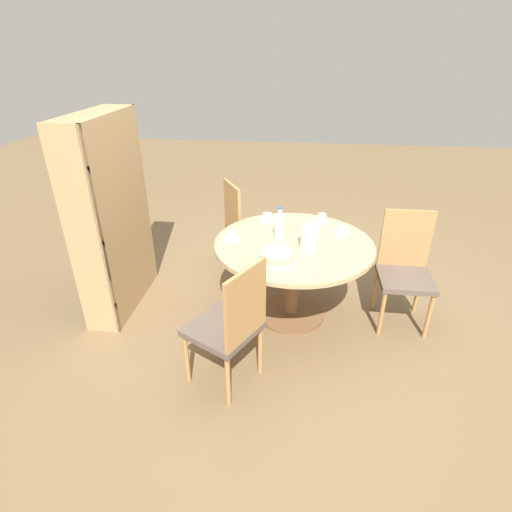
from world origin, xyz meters
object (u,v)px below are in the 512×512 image
bookshelf (115,223)px  cup_a (267,217)px  chair_a (405,268)px  chair_b (245,226)px  chair_c (230,324)px  cup_d (232,237)px  cup_b (322,218)px  cup_c (341,230)px  water_bottle (279,226)px  cake_main (278,257)px  coffee_pot (309,236)px

bookshelf → cup_a: 1.31m
chair_a → chair_b: size_ratio=1.00×
chair_c → cup_d: chair_c is taller
cup_d → cup_b: bearing=-56.9°
chair_b → cup_b: (-0.28, -0.74, 0.23)m
chair_b → cup_c: size_ratio=6.76×
cup_a → water_bottle: bearing=-159.9°
chair_a → cup_d: bearing=-177.2°
chair_c → cup_a: bearing=-156.7°
chair_b → bookshelf: size_ratio=0.57×
chair_a → cake_main: (-0.40, 1.02, 0.25)m
chair_c → coffee_pot: (0.74, -0.49, 0.31)m
bookshelf → cup_b: (0.43, -1.73, -0.05)m
chair_b → water_bottle: 0.84m
bookshelf → chair_c: bearing=52.1°
water_bottle → cup_b: water_bottle is taller
chair_a → coffee_pot: chair_a is taller
water_bottle → cup_b: bearing=-41.4°
cup_c → chair_c: bearing=144.4°
cup_b → cup_d: bearing=123.1°
bookshelf → cup_c: size_ratio=11.87×
cup_b → cake_main: bearing=157.2°
chair_a → water_bottle: bearing=179.5°
chair_c → cup_d: 0.87m
cup_c → cup_d: same height
chair_c → coffee_pot: bearing=175.1°
bookshelf → cup_a: (0.38, -1.25, -0.05)m
chair_b → cup_b: bearing=-140.1°
chair_a → cup_d: chair_a is taller
coffee_pot → cup_c: (0.32, -0.27, -0.08)m
chair_c → bookshelf: (0.88, 1.13, 0.28)m
chair_a → bookshelf: 2.43m
water_bottle → cup_c: 0.54m
chair_a → chair_c: 1.56m
chair_c → cake_main: chair_c is taller
chair_c → cup_c: 1.33m
water_bottle → chair_b: bearing=29.4°
coffee_pot → bookshelf: bearing=85.1°
cake_main → cup_d: bearing=50.0°
chair_b → coffee_pot: (-0.84, -0.62, 0.31)m
cake_main → cup_b: (0.81, -0.34, -0.01)m
bookshelf → cup_c: 1.90m
bookshelf → cup_a: bookshelf is taller
cup_d → chair_a: bearing=-87.3°
bookshelf → cup_c: bookshelf is taller
chair_a → cup_a: (0.37, 1.16, 0.23)m
chair_a → cup_a: bearing=162.5°
cake_main → cup_c: (0.57, -0.50, -0.01)m
cup_a → cup_c: same height
chair_a → bookshelf: size_ratio=0.57×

